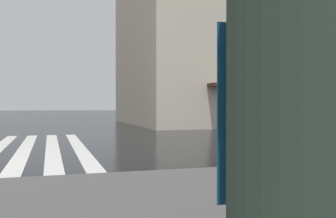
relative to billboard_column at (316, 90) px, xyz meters
The scene contains 3 objects.
haussmann_block_corner 34.96m from the billboard_column, 29.12° to the right, with size 17.25×23.74×20.88m.
billboard_column is the anchor object (origin of this frame).
car_champagne 16.78m from the billboard_column, 29.17° to the right, with size 1.85×4.10×1.41m.
Camera 1 is at (-11.66, -2.82, 1.67)m, focal length 41.25 mm.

